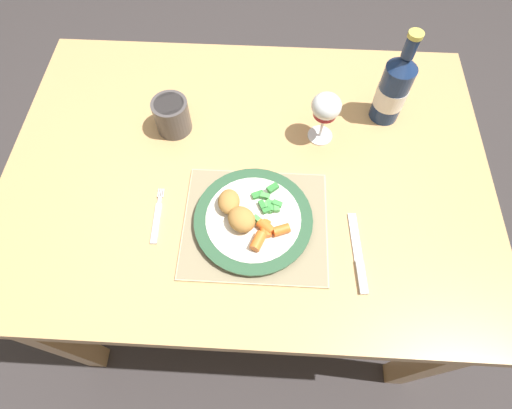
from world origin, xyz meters
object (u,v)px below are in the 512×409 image
at_px(fork, 157,219).
at_px(wine_glass, 326,108).
at_px(dining_table, 248,187).
at_px(bottle, 394,88).
at_px(drinking_cup, 172,115).
at_px(table_knife, 359,259).
at_px(dinner_plate, 253,220).

bearing_deg(fork, wine_glass, 34.77).
distance_m(dining_table, wine_glass, 0.29).
height_order(bottle, drinking_cup, bottle).
xyz_separation_m(table_knife, wine_glass, (-0.07, 0.33, 0.10)).
height_order(dining_table, dinner_plate, dinner_plate).
relative_size(table_knife, wine_glass, 1.34).
bearing_deg(bottle, wine_glass, -154.89).
height_order(fork, bottle, bottle).
bearing_deg(bottle, drinking_cup, -172.60).
height_order(dining_table, wine_glass, wine_glass).
bearing_deg(dining_table, table_knife, -42.16).
relative_size(dining_table, bottle, 4.65).
xyz_separation_m(dining_table, drinking_cup, (-0.19, 0.11, 0.15)).
bearing_deg(fork, dinner_plate, 0.84).
bearing_deg(wine_glass, table_knife, -77.23).
height_order(dinner_plate, drinking_cup, drinking_cup).
distance_m(dining_table, fork, 0.27).
height_order(dining_table, bottle, bottle).
distance_m(bottle, drinking_cup, 0.54).
relative_size(dinner_plate, wine_glass, 1.88).
bearing_deg(dining_table, fork, -140.82).
relative_size(table_knife, bottle, 0.74).
bearing_deg(wine_glass, dinner_plate, -121.26).
relative_size(fork, bottle, 0.55).
bearing_deg(dinner_plate, wine_glass, 58.74).
height_order(dining_table, fork, fork).
distance_m(dinner_plate, wine_glass, 0.31).
distance_m(table_knife, drinking_cup, 0.56).
distance_m(dining_table, bottle, 0.43).
xyz_separation_m(fork, bottle, (0.53, 0.33, 0.09)).
xyz_separation_m(dining_table, dinner_plate, (0.02, -0.15, 0.12)).
bearing_deg(table_knife, dining_table, 137.84).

